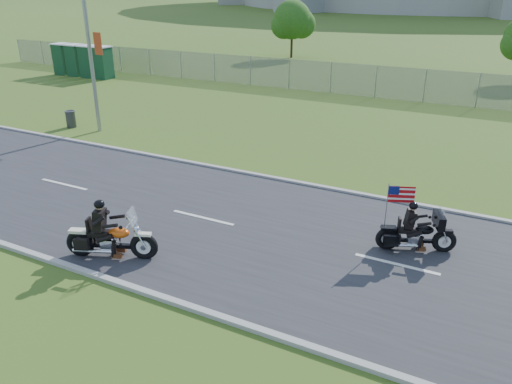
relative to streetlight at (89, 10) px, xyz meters
The scene contains 14 objects.
ground 14.63m from the streetlight, 27.44° to the right, with size 420.00×420.00×0.00m, color #365119.
road 14.62m from the streetlight, 27.44° to the right, with size 120.00×8.00×0.04m, color #28282B.
curb_north 13.40m from the streetlight, 10.27° to the right, with size 120.00×0.18×0.12m, color #9E9B93.
curb_south 16.74m from the streetlight, 40.60° to the right, with size 120.00×0.18×0.12m, color #9E9B93.
fence 16.13m from the streetlight, 63.13° to the left, with size 60.00×0.03×2.00m, color gray.
streetlight is the anchor object (origin of this frame).
porta_toilet_a 15.39m from the streetlight, 132.91° to the left, with size 1.10×1.10×2.30m, color #144021.
porta_toilet_b 16.33m from the streetlight, 136.65° to the left, with size 1.10×1.10×2.30m, color #144021.
porta_toilet_c 17.34m from the streetlight, 139.94° to the left, with size 1.10×1.10×2.30m, color #144021.
porta_toilet_d 18.40m from the streetlight, 142.83° to the left, with size 1.10×1.10×2.30m, color #144021.
tree_fence_mid 27.99m from the streetlight, 94.05° to the left, with size 3.96×3.69×5.30m.
motorcycle_lead 14.01m from the streetlight, 45.70° to the right, with size 2.39×1.23×1.69m.
motorcycle_follow 17.80m from the streetlight, 17.84° to the right, with size 2.07×1.11×1.81m.
trash_can 5.53m from the streetlight, 167.98° to the right, with size 0.47×0.47×0.82m, color #323237.
Camera 1 is at (5.94, -11.65, 6.84)m, focal length 35.00 mm.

